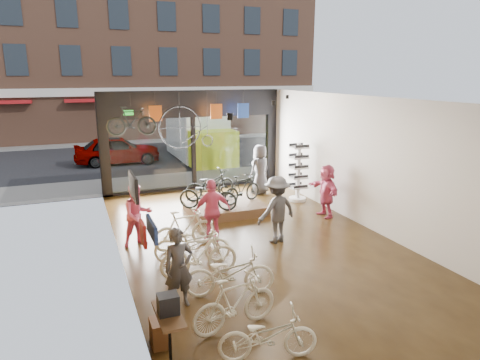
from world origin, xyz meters
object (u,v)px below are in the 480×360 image
floor_bike_1 (235,303)px  penny_farthing (189,129)px  customer_4 (260,169)px  display_platform (225,208)px  customer_0 (179,268)px  hung_bike (131,121)px  floor_bike_0 (268,335)px  customer_1 (138,215)px  customer_2 (212,211)px  floor_bike_4 (192,244)px  floor_bike_5 (185,229)px  street_car (117,150)px  customer_3 (277,210)px  display_bike_mid (242,189)px  floor_bike_2 (230,273)px  display_bike_right (210,185)px  display_bike_left (208,195)px  sunglasses_rack (298,172)px  floor_bike_3 (199,255)px  customer_5 (326,191)px  box_truck (201,136)px

floor_bike_1 → penny_farthing: size_ratio=0.86×
customer_4 → display_platform: bearing=21.0°
customer_0 → hung_bike: bearing=82.1°
floor_bike_1 → customer_4: customer_4 is taller
floor_bike_0 → customer_1: size_ratio=0.95×
customer_2 → customer_4: 4.99m
floor_bike_4 → floor_bike_5: bearing=12.2°
street_car → floor_bike_0: size_ratio=2.62×
floor_bike_5 → customer_3: customer_3 is taller
customer_1 → display_bike_mid: bearing=10.1°
floor_bike_0 → customer_2: (0.72, 5.01, 0.45)m
floor_bike_2 → customer_4: (3.71, 6.78, 0.45)m
display_bike_mid → customer_0: 6.01m
display_bike_right → customer_0: bearing=143.5°
display_platform → customer_4: size_ratio=1.29×
display_bike_left → customer_4: customer_4 is taller
floor_bike_1 → customer_4: bearing=-36.4°
sunglasses_rack → floor_bike_3: bearing=-146.4°
display_bike_left → customer_3: (1.14, -2.47, 0.12)m
customer_3 → customer_0: bearing=22.2°
display_platform → display_bike_left: 1.01m
floor_bike_3 → display_bike_right: display_bike_right is taller
floor_bike_5 → customer_2: bearing=-88.0°
customer_0 → customer_4: size_ratio=0.86×
floor_bike_4 → display_platform: 3.87m
customer_1 → hung_bike: size_ratio=1.05×
floor_bike_2 → customer_1: customer_1 is taller
display_bike_left → display_bike_mid: bearing=-45.5°
floor_bike_1 → floor_bike_5: floor_bike_5 is taller
customer_4 → customer_5: (0.84, -3.20, -0.09)m
customer_3 → hung_bike: (-3.05, 4.45, 2.02)m
floor_bike_3 → display_bike_right: size_ratio=0.93×
box_truck → display_bike_left: box_truck is taller
floor_bike_2 → sunglasses_rack: 7.13m
box_truck → floor_bike_4: 12.30m
street_car → floor_bike_3: street_car is taller
street_car → customer_0: 14.51m
street_car → floor_bike_1: bearing=-178.7°
street_car → floor_bike_1: size_ratio=2.50×
customer_2 → customer_4: customer_4 is taller
display_bike_right → penny_farthing: penny_farthing is taller
customer_1 → floor_bike_0: bearing=-92.3°
box_truck → hung_bike: 8.22m
street_car → display_bike_right: size_ratio=2.21×
street_car → penny_farthing: bearing=-165.2°
floor_bike_0 → customer_0: size_ratio=0.99×
customer_0 → floor_bike_5: bearing=67.0°
floor_bike_3 → hung_bike: 6.18m
floor_bike_5 → hung_bike: 4.67m
street_car → display_bike_mid: size_ratio=2.67×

